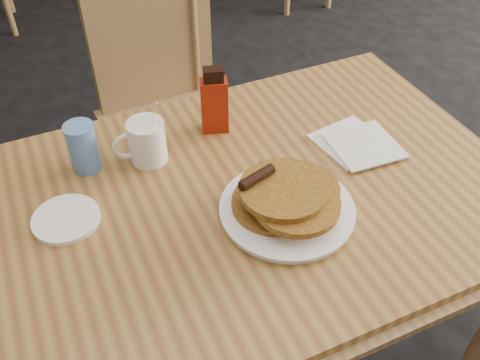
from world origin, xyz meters
The scene contains 8 objects.
main_table centered at (0.03, 0.04, 0.71)m, with size 1.33×0.95×0.75m.
chair_main_far centered at (0.00, 0.79, 0.56)m, with size 0.48×0.48×0.95m.
pancake_plate centered at (0.08, -0.05, 0.78)m, with size 0.29×0.29×0.10m.
coffee_mug centered at (-0.16, 0.23, 0.80)m, with size 0.13×0.09×0.17m.
syrup_bottle centered at (0.03, 0.29, 0.83)m, with size 0.07×0.06×0.18m.
napkin_stack centered at (0.34, 0.10, 0.76)m, with size 0.19×0.20×0.01m.
blue_tumbler centered at (-0.30, 0.25, 0.81)m, with size 0.07×0.07×0.12m, color #547FC5.
side_saucer centered at (-0.37, 0.09, 0.76)m, with size 0.14×0.14×0.01m, color white.
Camera 1 is at (-0.29, -0.76, 1.58)m, focal length 40.00 mm.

